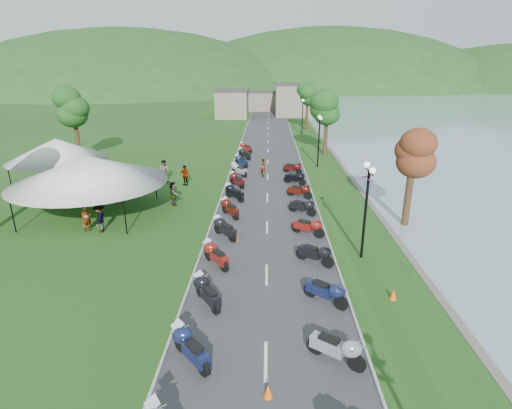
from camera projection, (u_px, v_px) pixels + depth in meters
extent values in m
cube|color=#3B3B3E|center=(268.00, 162.00, 42.04)|extent=(7.00, 120.00, 0.02)
cube|color=slate|center=(259.00, 101.00, 83.74)|extent=(18.00, 16.00, 5.00)
imported|color=slate|center=(88.00, 231.00, 24.49)|extent=(0.73, 0.77, 1.70)
imported|color=slate|center=(165.00, 182.00, 34.91)|extent=(1.09, 0.85, 1.97)
imported|color=slate|center=(102.00, 232.00, 24.43)|extent=(0.61, 1.20, 1.78)
cone|color=#F2590C|center=(268.00, 391.00, 12.15)|extent=(0.30, 0.30, 0.47)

